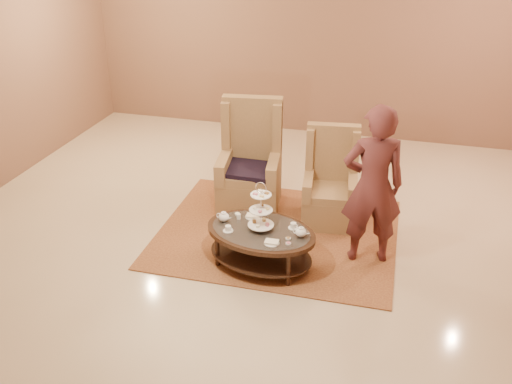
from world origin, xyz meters
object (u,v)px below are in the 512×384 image
(tea_table, at_px, (261,236))
(armchair_right, at_px, (330,190))
(armchair_left, at_px, (250,172))
(person, at_px, (373,186))

(tea_table, height_order, armchair_right, armchair_right)
(armchair_left, bearing_deg, tea_table, -77.56)
(tea_table, distance_m, person, 1.31)
(armchair_left, relative_size, person, 0.78)
(tea_table, xyz_separation_m, armchair_left, (-0.49, 1.34, 0.11))
(tea_table, bearing_deg, armchair_right, 76.52)
(armchair_left, height_order, person, person)
(armchair_right, distance_m, person, 1.09)
(armchair_right, height_order, person, person)
(tea_table, xyz_separation_m, armchair_right, (0.56, 1.24, 0.03))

